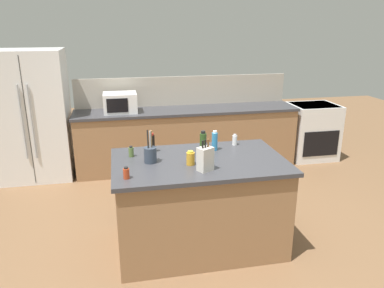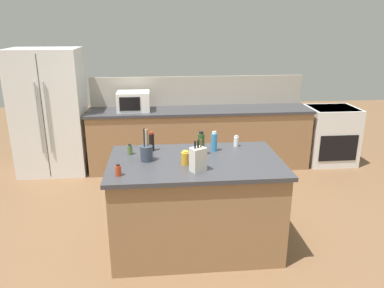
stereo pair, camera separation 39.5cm
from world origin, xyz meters
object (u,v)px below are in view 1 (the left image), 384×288
at_px(dish_soap_bottle, 215,141).
at_px(salt_shaker, 235,140).
at_px(utensil_crock, 150,154).
at_px(honey_jar, 191,158).
at_px(knife_block, 205,159).
at_px(microwave, 120,103).
at_px(spice_jar_oregano, 131,152).
at_px(soy_sauce_bottle, 152,143).
at_px(refrigerator, 33,116).
at_px(olive_oil_bottle, 203,143).
at_px(range_oven, 312,131).
at_px(spice_jar_paprika, 126,173).

xyz_separation_m(dish_soap_bottle, salt_shaker, (0.26, 0.12, -0.04)).
height_order(utensil_crock, honey_jar, utensil_crock).
bearing_deg(dish_soap_bottle, knife_block, -113.10).
bearing_deg(microwave, honey_jar, -75.40).
xyz_separation_m(dish_soap_bottle, spice_jar_oregano, (-0.86, -0.03, -0.05)).
relative_size(utensil_crock, soy_sauce_bottle, 1.58).
bearing_deg(dish_soap_bottle, refrigerator, 137.48).
xyz_separation_m(refrigerator, olive_oil_bottle, (2.03, -2.10, 0.13)).
relative_size(dish_soap_bottle, salt_shaker, 1.73).
relative_size(range_oven, honey_jar, 6.77).
xyz_separation_m(knife_block, spice_jar_oregano, (-0.64, 0.50, -0.06)).
bearing_deg(microwave, spice_jar_oregano, -88.13).
distance_m(utensil_crock, dish_soap_bottle, 0.73).
bearing_deg(honey_jar, salt_shaker, 39.59).
bearing_deg(honey_jar, spice_jar_paprika, -160.65).
xyz_separation_m(refrigerator, knife_block, (1.95, -2.53, 0.12)).
relative_size(range_oven, olive_oil_bottle, 3.70).
distance_m(olive_oil_bottle, salt_shaker, 0.47).
xyz_separation_m(honey_jar, olive_oil_bottle, (0.18, 0.25, 0.05)).
distance_m(utensil_crock, spice_jar_oregano, 0.27).
relative_size(refrigerator, microwave, 3.85).
height_order(utensil_crock, spice_jar_oregano, utensil_crock).
relative_size(range_oven, spice_jar_paprika, 8.67).
relative_size(microwave, olive_oil_bottle, 1.94).
height_order(range_oven, microwave, microwave).
relative_size(utensil_crock, salt_shaker, 2.63).
bearing_deg(utensil_crock, spice_jar_paprika, -124.53).
bearing_deg(spice_jar_oregano, dish_soap_bottle, 1.88).
relative_size(dish_soap_bottle, soy_sauce_bottle, 1.04).
distance_m(range_oven, salt_shaker, 2.72).
relative_size(utensil_crock, dish_soap_bottle, 1.52).
height_order(salt_shaker, spice_jar_paprika, salt_shaker).
xyz_separation_m(dish_soap_bottle, olive_oil_bottle, (-0.15, -0.11, 0.02)).
bearing_deg(utensil_crock, dish_soap_bottle, 18.16).
xyz_separation_m(honey_jar, spice_jar_paprika, (-0.60, -0.21, -0.01)).
bearing_deg(dish_soap_bottle, spice_jar_oregano, -178.12).
relative_size(knife_block, honey_jar, 2.13).
bearing_deg(range_oven, refrigerator, 179.33).
bearing_deg(dish_soap_bottle, salt_shaker, 25.34).
relative_size(honey_jar, soy_sauce_bottle, 0.67).
bearing_deg(spice_jar_paprika, dish_soap_bottle, 31.68).
bearing_deg(soy_sauce_bottle, refrigerator, 128.43).
height_order(range_oven, soy_sauce_bottle, soy_sauce_bottle).
distance_m(microwave, honey_jar, 2.39).
height_order(dish_soap_bottle, olive_oil_bottle, olive_oil_bottle).
bearing_deg(spice_jar_oregano, olive_oil_bottle, -6.44).
distance_m(refrigerator, soy_sauce_bottle, 2.46).
bearing_deg(range_oven, soy_sauce_bottle, -146.73).
bearing_deg(range_oven, honey_jar, -137.79).
height_order(microwave, honey_jar, microwave).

